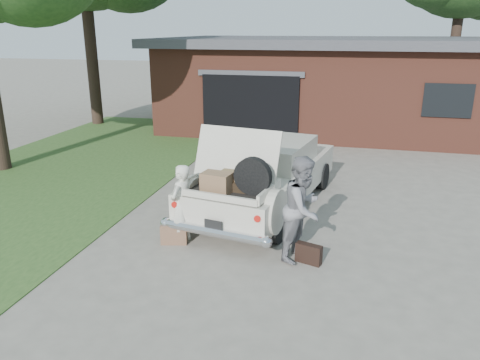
# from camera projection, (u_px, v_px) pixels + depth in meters

# --- Properties ---
(ground) EXTENTS (90.00, 90.00, 0.00)m
(ground) POSITION_uv_depth(u_px,v_px,m) (232.00, 252.00, 7.99)
(ground) COLOR gray
(ground) RESTS_ON ground
(grass_strip) EXTENTS (6.00, 16.00, 0.02)m
(grass_strip) POSITION_uv_depth(u_px,v_px,m) (56.00, 176.00, 12.03)
(grass_strip) COLOR #2D4C1E
(grass_strip) RESTS_ON ground
(house) EXTENTS (12.80, 7.80, 3.30)m
(house) POSITION_uv_depth(u_px,v_px,m) (334.00, 82.00, 17.83)
(house) COLOR brown
(house) RESTS_ON ground
(sedan) EXTENTS (2.66, 5.09, 1.95)m
(sedan) POSITION_uv_depth(u_px,v_px,m) (264.00, 175.00, 9.79)
(sedan) COLOR beige
(sedan) RESTS_ON ground
(woman_left) EXTENTS (0.43, 0.57, 1.43)m
(woman_left) POSITION_uv_depth(u_px,v_px,m) (181.00, 204.00, 8.15)
(woman_left) COLOR beige
(woman_left) RESTS_ON ground
(woman_right) EXTENTS (0.91, 1.02, 1.74)m
(woman_right) POSITION_uv_depth(u_px,v_px,m) (303.00, 208.00, 7.54)
(woman_right) COLOR gray
(woman_right) RESTS_ON ground
(suitcase_left) EXTENTS (0.48, 0.25, 0.35)m
(suitcase_left) POSITION_uv_depth(u_px,v_px,m) (174.00, 235.00, 8.23)
(suitcase_left) COLOR brown
(suitcase_left) RESTS_ON ground
(suitcase_right) EXTENTS (0.45, 0.26, 0.33)m
(suitcase_right) POSITION_uv_depth(u_px,v_px,m) (309.00, 254.00, 7.56)
(suitcase_right) COLOR black
(suitcase_right) RESTS_ON ground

